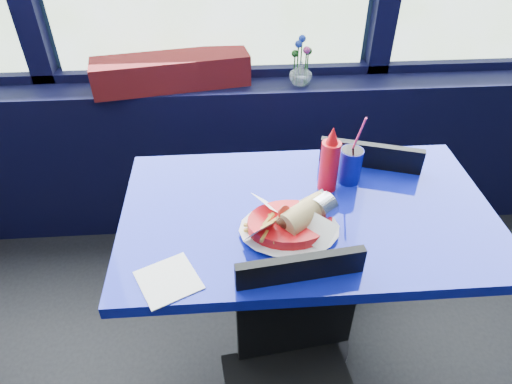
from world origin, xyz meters
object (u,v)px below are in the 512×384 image
object	(u,v)px
near_table	(304,250)
chair_near_back	(345,204)
planter_box	(172,72)
ketchup_bottle	(330,162)
flower_vase	(301,70)
chair_near_front	(295,367)
food_basket	(292,223)
soda_cup	(350,165)

from	to	relation	value
near_table	chair_near_back	distance (m)	0.41
planter_box	ketchup_bottle	bearing A→B (deg)	-62.03
planter_box	flower_vase	distance (m)	0.58
chair_near_front	flower_vase	world-z (taller)	flower_vase
chair_near_back	food_basket	xyz separation A→B (m)	(-0.30, -0.43, 0.30)
chair_near_front	near_table	bearing A→B (deg)	70.84
near_table	chair_near_back	size ratio (longest dim) A/B	1.42
ketchup_bottle	soda_cup	xyz separation A→B (m)	(0.08, 0.04, -0.04)
chair_near_back	food_basket	world-z (taller)	food_basket
chair_near_front	planter_box	world-z (taller)	planter_box
ketchup_bottle	food_basket	bearing A→B (deg)	-125.78
near_table	food_basket	size ratio (longest dim) A/B	3.92
food_basket	soda_cup	distance (m)	0.34
chair_near_front	chair_near_back	distance (m)	0.78
ketchup_bottle	near_table	bearing A→B (deg)	-126.20
chair_near_back	food_basket	bearing A→B (deg)	73.67
planter_box	ketchup_bottle	xyz separation A→B (m)	(0.57, -0.74, -0.01)
food_basket	ketchup_bottle	xyz separation A→B (m)	(0.15, 0.21, 0.07)
chair_near_front	flower_vase	bearing A→B (deg)	74.61
flower_vase	soda_cup	distance (m)	0.68
near_table	ketchup_bottle	xyz separation A→B (m)	(0.08, 0.11, 0.29)
flower_vase	planter_box	bearing A→B (deg)	177.41
planter_box	soda_cup	size ratio (longest dim) A/B	2.60
flower_vase	chair_near_back	bearing A→B (deg)	-74.65
near_table	planter_box	world-z (taller)	planter_box
chair_near_back	flower_vase	xyz separation A→B (m)	(-0.13, 0.49, 0.38)
soda_cup	flower_vase	bearing A→B (deg)	96.22
near_table	food_basket	bearing A→B (deg)	-125.29
chair_near_back	ketchup_bottle	size ratio (longest dim) A/B	3.53
flower_vase	ketchup_bottle	size ratio (longest dim) A/B	0.93
flower_vase	soda_cup	xyz separation A→B (m)	(0.07, -0.67, -0.05)
near_table	chair_near_front	xyz separation A→B (m)	(-0.08, -0.39, -0.09)
food_basket	near_table	bearing A→B (deg)	41.79
ketchup_bottle	chair_near_back	bearing A→B (deg)	56.38
ketchup_bottle	planter_box	bearing A→B (deg)	127.69
chair_near_back	ketchup_bottle	bearing A→B (deg)	74.75
near_table	planter_box	bearing A→B (deg)	119.84
near_table	flower_vase	distance (m)	0.88
food_basket	ketchup_bottle	distance (m)	0.27
chair_near_front	ketchup_bottle	xyz separation A→B (m)	(0.16, 0.50, 0.38)
flower_vase	soda_cup	world-z (taller)	flower_vase
chair_near_front	food_basket	distance (m)	0.42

